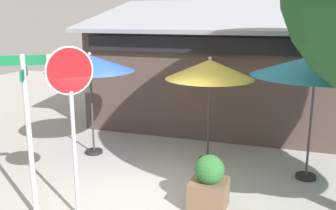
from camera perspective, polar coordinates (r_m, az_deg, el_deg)
The scene contains 8 objects.
ground_plane at distance 7.72m, azimuth -4.21°, elevation -13.91°, with size 28.00×28.00×0.10m, color #9E9B93.
cafe_building at distance 12.38m, azimuth 8.52°, elevation 4.62°, with size 8.44×4.75×4.07m.
street_sign_post at distance 6.75m, azimuth -20.45°, elevation -2.44°, with size 0.71×0.66×2.88m.
stop_sign at distance 6.44m, azimuth -14.45°, elevation 0.67°, with size 0.52×0.63×3.01m.
patio_umbrella_royal_blue_left at distance 9.49m, azimuth -11.79°, elevation 6.11°, with size 2.21×2.21×2.62m.
patio_umbrella_mustard_center at distance 8.79m, azimuth 6.35°, elevation 5.29°, with size 2.09×2.09×2.57m.
patio_umbrella_teal_right at distance 8.31m, azimuth 21.52°, elevation 5.51°, with size 2.64×2.64×2.78m.
sidewalk_planter at distance 7.09m, azimuth 6.24°, elevation -11.88°, with size 0.67×0.67×1.03m.
Camera 1 is at (2.67, -6.33, 3.48)m, focal length 40.14 mm.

